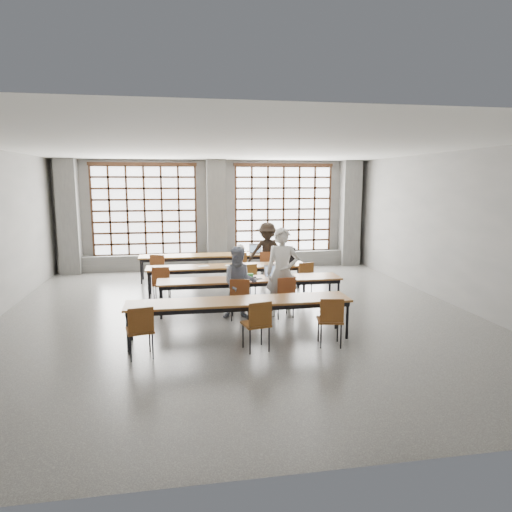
{
  "coord_description": "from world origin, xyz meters",
  "views": [
    {
      "loc": [
        -1.24,
        -9.42,
        2.83
      ],
      "look_at": [
        0.46,
        0.4,
        1.19
      ],
      "focal_mm": 32.0,
      "sensor_mm": 36.0,
      "label": 1
    }
  ],
  "objects_px": {
    "laptop_back": "(255,251)",
    "mouse": "(293,276)",
    "student_back": "(267,252)",
    "backpack": "(289,256)",
    "chair_back_left": "(159,267)",
    "chair_near_mid": "(258,320)",
    "desk_row_b": "(227,268)",
    "chair_front_left": "(240,295)",
    "chair_front_right": "(284,293)",
    "plastic_bag": "(240,249)",
    "student_female": "(240,283)",
    "chair_back_mid": "(240,264)",
    "desk_row_c": "(250,281)",
    "desk_row_a": "(210,257)",
    "chair_near_right": "(331,317)",
    "student_male": "(282,273)",
    "phone": "(259,279)",
    "chair_mid_right": "(304,276)",
    "chair_near_left": "(140,327)",
    "desk_row_d": "(240,304)",
    "chair_mid_centre": "(247,278)",
    "chair_back_right": "(267,263)",
    "red_pouch": "(140,327)",
    "chair_mid_left": "(162,281)",
    "laptop_front": "(273,274)"
  },
  "relations": [
    {
      "from": "student_female",
      "to": "laptop_front",
      "type": "relative_size",
      "value": 3.59
    },
    {
      "from": "chair_front_left",
      "to": "red_pouch",
      "type": "bearing_deg",
      "value": -137.47
    },
    {
      "from": "desk_row_a",
      "to": "mouse",
      "type": "xyz_separation_m",
      "value": [
        1.59,
        -3.44,
        0.08
      ]
    },
    {
      "from": "chair_near_mid",
      "to": "student_back",
      "type": "distance_m",
      "value": 5.48
    },
    {
      "from": "chair_near_left",
      "to": "student_male",
      "type": "xyz_separation_m",
      "value": [
        2.76,
        1.92,
        0.4
      ]
    },
    {
      "from": "desk_row_b",
      "to": "student_back",
      "type": "height_order",
      "value": "student_back"
    },
    {
      "from": "student_male",
      "to": "chair_back_left",
      "type": "bearing_deg",
      "value": 141.07
    },
    {
      "from": "chair_front_left",
      "to": "mouse",
      "type": "xyz_separation_m",
      "value": [
        1.26,
        0.61,
        0.21
      ]
    },
    {
      "from": "student_female",
      "to": "backpack",
      "type": "bearing_deg",
      "value": 59.61
    },
    {
      "from": "desk_row_c",
      "to": "laptop_back",
      "type": "bearing_deg",
      "value": 78.49
    },
    {
      "from": "phone",
      "to": "chair_mid_right",
      "type": "bearing_deg",
      "value": 39.55
    },
    {
      "from": "desk_row_b",
      "to": "chair_front_left",
      "type": "height_order",
      "value": "chair_front_left"
    },
    {
      "from": "chair_front_right",
      "to": "phone",
      "type": "xyz_separation_m",
      "value": [
        -0.43,
        0.53,
        0.2
      ]
    },
    {
      "from": "chair_mid_left",
      "to": "chair_near_left",
      "type": "height_order",
      "value": "same"
    },
    {
      "from": "chair_back_left",
      "to": "student_female",
      "type": "bearing_deg",
      "value": -61.83
    },
    {
      "from": "chair_near_right",
      "to": "mouse",
      "type": "bearing_deg",
      "value": 91.35
    },
    {
      "from": "student_back",
      "to": "laptop_back",
      "type": "bearing_deg",
      "value": 127.7
    },
    {
      "from": "chair_back_left",
      "to": "desk_row_c",
      "type": "bearing_deg",
      "value": -53.54
    },
    {
      "from": "laptop_back",
      "to": "chair_front_right",
      "type": "bearing_deg",
      "value": -91.43
    },
    {
      "from": "student_female",
      "to": "chair_back_mid",
      "type": "bearing_deg",
      "value": 87.9
    },
    {
      "from": "laptop_back",
      "to": "plastic_bag",
      "type": "bearing_deg",
      "value": -172.63
    },
    {
      "from": "chair_back_mid",
      "to": "laptop_back",
      "type": "bearing_deg",
      "value": 52.3
    },
    {
      "from": "chair_near_right",
      "to": "student_female",
      "type": "height_order",
      "value": "student_female"
    },
    {
      "from": "chair_back_left",
      "to": "chair_back_right",
      "type": "bearing_deg",
      "value": -0.01
    },
    {
      "from": "chair_near_left",
      "to": "desk_row_b",
      "type": "bearing_deg",
      "value": 65.5
    },
    {
      "from": "chair_back_left",
      "to": "chair_near_right",
      "type": "distance_m",
      "value": 6.05
    },
    {
      "from": "chair_mid_right",
      "to": "phone",
      "type": "distance_m",
      "value": 1.71
    },
    {
      "from": "chair_near_mid",
      "to": "desk_row_a",
      "type": "bearing_deg",
      "value": 93.7
    },
    {
      "from": "desk_row_b",
      "to": "chair_near_left",
      "type": "xyz_separation_m",
      "value": [
        -1.83,
        -4.02,
        -0.13
      ]
    },
    {
      "from": "desk_row_c",
      "to": "chair_front_right",
      "type": "xyz_separation_m",
      "value": [
        0.61,
        -0.63,
        -0.13
      ]
    },
    {
      "from": "chair_back_right",
      "to": "laptop_back",
      "type": "distance_m",
      "value": 0.81
    },
    {
      "from": "chair_near_left",
      "to": "student_back",
      "type": "bearing_deg",
      "value": 59.65
    },
    {
      "from": "chair_near_right",
      "to": "student_male",
      "type": "relative_size",
      "value": 0.47
    },
    {
      "from": "chair_front_left",
      "to": "chair_front_right",
      "type": "distance_m",
      "value": 0.93
    },
    {
      "from": "desk_row_d",
      "to": "chair_front_left",
      "type": "relative_size",
      "value": 4.55
    },
    {
      "from": "laptop_back",
      "to": "mouse",
      "type": "height_order",
      "value": "laptop_back"
    },
    {
      "from": "chair_near_mid",
      "to": "desk_row_b",
      "type": "bearing_deg",
      "value": 90.97
    },
    {
      "from": "student_female",
      "to": "mouse",
      "type": "xyz_separation_m",
      "value": [
        1.25,
        0.48,
        -0.0
      ]
    },
    {
      "from": "chair_near_right",
      "to": "plastic_bag",
      "type": "relative_size",
      "value": 3.08
    },
    {
      "from": "chair_back_mid",
      "to": "mouse",
      "type": "xyz_separation_m",
      "value": [
        0.8,
        -2.81,
        0.21
      ]
    },
    {
      "from": "chair_back_left",
      "to": "chair_near_mid",
      "type": "height_order",
      "value": "same"
    },
    {
      "from": "laptop_front",
      "to": "backpack",
      "type": "distance_m",
      "value": 1.72
    },
    {
      "from": "desk_row_a",
      "to": "student_back",
      "type": "bearing_deg",
      "value": -17.35
    },
    {
      "from": "desk_row_a",
      "to": "chair_mid_right",
      "type": "xyz_separation_m",
      "value": [
        2.13,
        -2.44,
        -0.13
      ]
    },
    {
      "from": "chair_front_left",
      "to": "student_back",
      "type": "height_order",
      "value": "student_back"
    },
    {
      "from": "chair_mid_right",
      "to": "chair_front_left",
      "type": "xyz_separation_m",
      "value": [
        -1.8,
        -1.61,
        0.0
      ]
    },
    {
      "from": "chair_front_right",
      "to": "plastic_bag",
      "type": "distance_m",
      "value": 4.13
    },
    {
      "from": "student_female",
      "to": "laptop_back",
      "type": "height_order",
      "value": "student_female"
    },
    {
      "from": "desk_row_d",
      "to": "chair_mid_centre",
      "type": "xyz_separation_m",
      "value": [
        0.56,
        2.77,
        -0.13
      ]
    },
    {
      "from": "student_back",
      "to": "backpack",
      "type": "bearing_deg",
      "value": -60.19
    }
  ]
}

